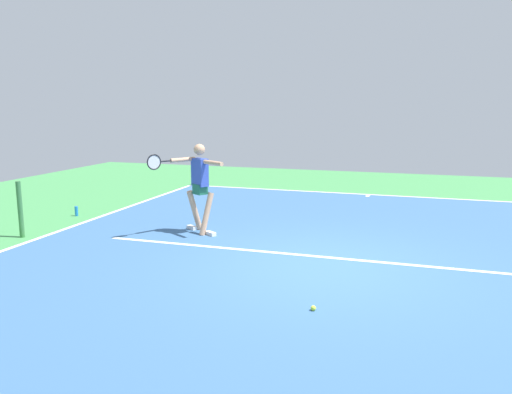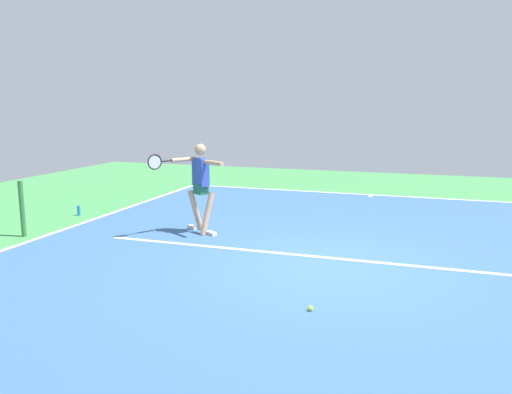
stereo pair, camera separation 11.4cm
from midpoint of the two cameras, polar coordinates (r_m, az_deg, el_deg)
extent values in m
plane|color=#428E4C|center=(8.02, 8.14, -7.74)|extent=(23.15, 23.15, 0.00)
cube|color=#38608E|center=(8.02, 8.14, -7.73)|extent=(10.97, 13.53, 0.00)
cube|color=white|center=(14.50, 13.01, 0.25)|extent=(10.97, 0.10, 0.01)
cube|color=white|center=(10.41, -22.81, -4.23)|extent=(0.10, 13.53, 0.01)
cube|color=white|center=(8.47, 8.73, -6.76)|extent=(8.23, 0.10, 0.01)
cube|color=white|center=(14.31, 12.93, 0.12)|extent=(0.10, 0.30, 0.01)
cylinder|color=#38753D|center=(10.53, -24.44, -1.22)|extent=(0.09, 0.09, 1.07)
cylinder|color=tan|center=(9.84, -5.14, -1.88)|extent=(0.27, 0.35, 0.83)
cube|color=white|center=(9.83, -4.71, -4.08)|extent=(0.26, 0.21, 0.07)
cylinder|color=tan|center=(10.16, -6.45, -1.51)|extent=(0.27, 0.35, 0.83)
cube|color=white|center=(10.34, -6.78, -3.39)|extent=(0.26, 0.21, 0.07)
cube|color=#1E664C|center=(9.91, -5.86, 0.91)|extent=(0.31, 0.30, 0.20)
cube|color=#334CB2|center=(9.87, -5.89, 2.79)|extent=(0.38, 0.33, 0.53)
sphere|color=tan|center=(9.82, -5.94, 5.31)|extent=(0.22, 0.22, 0.22)
cylinder|color=tan|center=(9.48, -4.42, 3.83)|extent=(0.50, 0.35, 0.08)
cylinder|color=tan|center=(9.83, -7.77, 4.18)|extent=(0.35, 0.50, 0.08)
cylinder|color=black|center=(9.64, -9.67, 4.00)|extent=(0.14, 0.20, 0.03)
torus|color=black|center=(9.52, -10.94, 3.88)|extent=(0.17, 0.26, 0.29)
cylinder|color=silver|center=(9.52, -10.94, 3.88)|extent=(0.13, 0.21, 0.25)
sphere|color=#C6E53D|center=(6.37, 6.63, -12.28)|extent=(0.07, 0.07, 0.07)
cylinder|color=blue|center=(12.15, -18.98, -1.46)|extent=(0.07, 0.07, 0.22)
camera|label=1|loc=(0.06, -89.63, 0.07)|focal=35.72mm
camera|label=2|loc=(0.06, 90.37, -0.07)|focal=35.72mm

